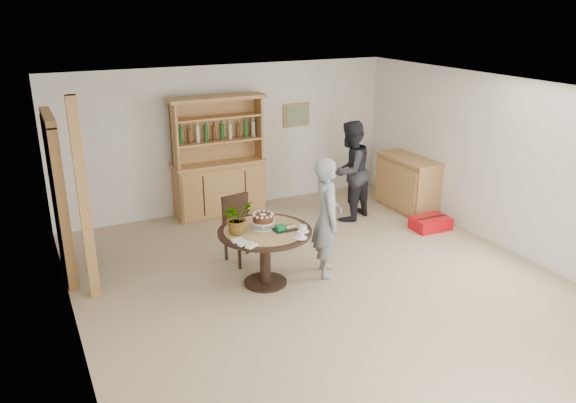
{
  "coord_description": "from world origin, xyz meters",
  "views": [
    {
      "loc": [
        -3.32,
        -5.47,
        3.46
      ],
      "look_at": [
        -0.29,
        0.62,
        1.05
      ],
      "focal_mm": 35.0,
      "sensor_mm": 36.0,
      "label": 1
    }
  ],
  "objects_px": {
    "dining_table": "(265,241)",
    "dining_chair": "(240,224)",
    "sideboard": "(407,183)",
    "red_suitcase": "(431,223)",
    "adult_person": "(350,171)",
    "hutch": "(219,175)",
    "teen_boy": "(327,218)"
  },
  "relations": [
    {
      "from": "sideboard",
      "to": "adult_person",
      "type": "xyz_separation_m",
      "value": [
        -1.17,
        0.05,
        0.37
      ]
    },
    {
      "from": "hutch",
      "to": "teen_boy",
      "type": "xyz_separation_m",
      "value": [
        0.49,
        -2.81,
        0.12
      ]
    },
    {
      "from": "sideboard",
      "to": "adult_person",
      "type": "distance_m",
      "value": 1.23
    },
    {
      "from": "dining_table",
      "to": "dining_chair",
      "type": "xyz_separation_m",
      "value": [
        -0.01,
        0.83,
        -0.07
      ]
    },
    {
      "from": "adult_person",
      "to": "dining_table",
      "type": "bearing_deg",
      "value": 9.86
    },
    {
      "from": "sideboard",
      "to": "dining_chair",
      "type": "height_order",
      "value": "dining_chair"
    },
    {
      "from": "dining_chair",
      "to": "teen_boy",
      "type": "distance_m",
      "value": 1.3
    },
    {
      "from": "hutch",
      "to": "sideboard",
      "type": "bearing_deg",
      "value": -22.21
    },
    {
      "from": "dining_table",
      "to": "dining_chair",
      "type": "height_order",
      "value": "dining_chair"
    },
    {
      "from": "hutch",
      "to": "red_suitcase",
      "type": "distance_m",
      "value": 3.61
    },
    {
      "from": "dining_table",
      "to": "red_suitcase",
      "type": "bearing_deg",
      "value": 9.19
    },
    {
      "from": "hutch",
      "to": "dining_chair",
      "type": "bearing_deg",
      "value": -101.25
    },
    {
      "from": "hutch",
      "to": "dining_table",
      "type": "bearing_deg",
      "value": -97.56
    },
    {
      "from": "dining_chair",
      "to": "red_suitcase",
      "type": "xyz_separation_m",
      "value": [
        3.17,
        -0.32,
        -0.43
      ]
    },
    {
      "from": "dining_chair",
      "to": "adult_person",
      "type": "bearing_deg",
      "value": 6.48
    },
    {
      "from": "red_suitcase",
      "to": "adult_person",
      "type": "bearing_deg",
      "value": 135.04
    },
    {
      "from": "adult_person",
      "to": "hutch",
      "type": "bearing_deg",
      "value": -56.83
    },
    {
      "from": "hutch",
      "to": "dining_table",
      "type": "xyz_separation_m",
      "value": [
        -0.36,
        -2.71,
        -0.08
      ]
    },
    {
      "from": "sideboard",
      "to": "adult_person",
      "type": "relative_size",
      "value": 0.75
    },
    {
      "from": "sideboard",
      "to": "teen_boy",
      "type": "relative_size",
      "value": 0.78
    },
    {
      "from": "sideboard",
      "to": "hutch",
      "type": "bearing_deg",
      "value": 157.79
    },
    {
      "from": "sideboard",
      "to": "teen_boy",
      "type": "bearing_deg",
      "value": -148.43
    },
    {
      "from": "sideboard",
      "to": "dining_chair",
      "type": "relative_size",
      "value": 1.33
    },
    {
      "from": "adult_person",
      "to": "red_suitcase",
      "type": "bearing_deg",
      "value": 108.25
    },
    {
      "from": "red_suitcase",
      "to": "hutch",
      "type": "bearing_deg",
      "value": 144.27
    },
    {
      "from": "dining_chair",
      "to": "dining_table",
      "type": "bearing_deg",
      "value": -99.62
    },
    {
      "from": "sideboard",
      "to": "dining_table",
      "type": "xyz_separation_m",
      "value": [
        -3.4,
        -1.47,
        0.13
      ]
    },
    {
      "from": "teen_boy",
      "to": "dining_table",
      "type": "bearing_deg",
      "value": 104.34
    },
    {
      "from": "dining_chair",
      "to": "red_suitcase",
      "type": "bearing_deg",
      "value": -16.34
    },
    {
      "from": "dining_chair",
      "to": "teen_boy",
      "type": "height_order",
      "value": "teen_boy"
    },
    {
      "from": "red_suitcase",
      "to": "dining_chair",
      "type": "bearing_deg",
      "value": 176.68
    },
    {
      "from": "dining_chair",
      "to": "adult_person",
      "type": "height_order",
      "value": "adult_person"
    }
  ]
}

